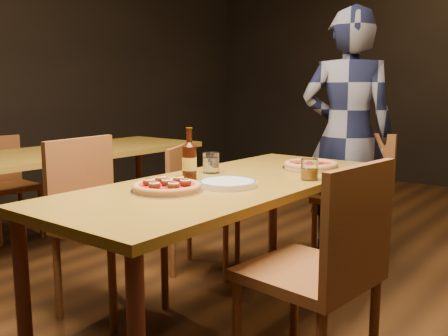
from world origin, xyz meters
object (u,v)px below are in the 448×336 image
Objects in this scene: water_glass at (211,163)px; amber_glass at (309,169)px; plate_stack at (228,184)px; table_main at (230,195)px; chair_main_nw at (111,225)px; chair_nbr_left at (9,186)px; chair_end at (352,197)px; chair_main_e at (307,271)px; table_left at (76,159)px; chair_main_sw at (206,207)px; beer_bottle at (189,162)px; pizza_margherita at (311,165)px; diner at (347,137)px; pizza_meatball at (167,186)px.

amber_glass is (0.52, 0.15, -0.00)m from water_glass.
table_main is at bearing 122.69° from plate_stack.
chair_main_nw is 1.15× the size of chair_nbr_left.
plate_stack is 2.43× the size of water_glass.
chair_main_e is at bearing -74.81° from chair_end.
table_left is 1.31m from chair_main_nw.
chair_main_sw is 0.85m from beer_bottle.
amber_glass is at bearing -62.12° from chair_main_nw.
chair_main_e reaches higher than amber_glass.
chair_main_sw is at bearing -135.33° from chair_end.
chair_end is 1.21m from water_glass.
beer_bottle reaches higher than table_left.
chair_main_sw reaches higher than pizza_margherita.
chair_main_nw is at bearing 48.52° from diner.
beer_bottle is at bearing -170.48° from chair_main_sw.
pizza_meatball is (2.24, -0.46, 0.34)m from chair_nbr_left.
chair_main_nw is 3.64× the size of plate_stack.
chair_main_nw is at bearing -28.02° from table_left.
chair_main_e is 1.70m from diner.
diner is at bearing 136.21° from chair_end.
pizza_margherita is (0.72, 0.08, 0.34)m from chair_main_sw.
pizza_meatball is (-0.06, -0.38, 0.09)m from table_main.
beer_bottle is at bearing -140.26° from table_main.
table_left is 2.01m from diner.
chair_nbr_left is (-0.60, -0.22, -0.25)m from table_left.
diner reaches higher than chair_main_nw.
pizza_meatball is (0.49, -0.07, 0.28)m from chair_main_nw.
chair_main_sw is at bearing 139.37° from table_main.
table_left is 1.61m from beer_bottle.
table_main is at bearing 39.74° from beer_bottle.
pizza_meatball is at bearing -104.10° from chair_main_nw.
water_glass is at bearing -161.14° from chair_main_sw.
diner is (-0.09, 0.08, 0.40)m from chair_end.
chair_main_e reaches higher than plate_stack.
beer_bottle is (-0.30, -0.70, 0.07)m from pizza_margherita.
beer_bottle reaches higher than chair_nbr_left.
chair_main_nw is 1.16m from pizza_margherita.
diner is at bearing -60.76° from chair_main_sw.
chair_end is at bearing 83.70° from pizza_meatball.
water_glass reaches higher than amber_glass.
chair_nbr_left is at bearing -179.16° from water_glass.
chair_end is 1.65m from pizza_meatball.
diner reaches higher than chair_nbr_left.
plate_stack is at bearing -38.79° from water_glass.
chair_nbr_left is at bearing 177.91° from table_main.
chair_main_sw is 1.01m from chair_end.
chair_end is 3.45× the size of plate_stack.
water_glass is 1.04× the size of amber_glass.
chair_main_e is 1.05× the size of chair_end.
amber_glass is (0.36, 0.64, 0.03)m from pizza_meatball.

